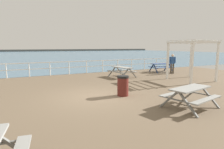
{
  "coord_description": "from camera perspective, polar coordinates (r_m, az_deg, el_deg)",
  "views": [
    {
      "loc": [
        -3.21,
        -8.15,
        2.29
      ],
      "look_at": [
        1.4,
        1.03,
        0.8
      ],
      "focal_mm": 31.01,
      "sensor_mm": 36.0,
      "label": 1
    }
  ],
  "objects": [
    {
      "name": "litter_bin",
      "position": [
        9.05,
        3.22,
        -3.3
      ],
      "size": [
        0.55,
        0.55,
        0.95
      ],
      "color": "#591E19",
      "rests_on": "ground"
    },
    {
      "name": "picnic_table_far_left",
      "position": [
        7.83,
        22.06,
        -4.94
      ],
      "size": [
        2.07,
        1.84,
        0.8
      ],
      "rotation": [
        0.0,
        0.0,
        0.21
      ],
      "color": "gray",
      "rests_on": "ground"
    },
    {
      "name": "seaward_railing",
      "position": [
        16.3,
        -15.19,
        2.47
      ],
      "size": [
        23.07,
        0.07,
        1.08
      ],
      "color": "white",
      "rests_on": "ground"
    },
    {
      "name": "picnic_table_near_right",
      "position": [
        14.55,
        2.98,
        1.5
      ],
      "size": [
        1.77,
        2.0,
        0.8
      ],
      "rotation": [
        0.0,
        0.0,
        1.72
      ],
      "color": "gray",
      "rests_on": "ground"
    },
    {
      "name": "distant_shoreline",
      "position": [
        103.98,
        -25.03,
        6.2
      ],
      "size": [
        142.0,
        6.0,
        1.8
      ],
      "primitive_type": "cube",
      "color": "#4C4C47",
      "rests_on": "ground"
    },
    {
      "name": "visitor",
      "position": [
        17.22,
        17.38,
        3.39
      ],
      "size": [
        0.45,
        0.38,
        1.66
      ],
      "rotation": [
        0.0,
        0.0,
        0.96
      ],
      "color": "#4C4233",
      "rests_on": "ground"
    },
    {
      "name": "sea_band",
      "position": [
        61.03,
        -23.72,
        5.39
      ],
      "size": [
        142.0,
        90.0,
        0.01
      ],
      "primitive_type": "cube",
      "color": "#476B84",
      "rests_on": "ground"
    },
    {
      "name": "lattice_pergola",
      "position": [
        14.15,
        22.52,
        6.43
      ],
      "size": [
        2.54,
        2.66,
        2.7
      ],
      "rotation": [
        0.0,
        0.0,
        -0.05
      ],
      "color": "white",
      "rests_on": "ground"
    },
    {
      "name": "ground_plane",
      "position": [
        9.08,
        -5.02,
        -7.04
      ],
      "size": [
        30.0,
        24.0,
        0.2
      ],
      "primitive_type": "cube",
      "color": "brown"
    },
    {
      "name": "picnic_table_mid_centre",
      "position": [
        18.04,
        14.32,
        2.56
      ],
      "size": [
        2.02,
        1.79,
        0.8
      ],
      "rotation": [
        0.0,
        0.0,
        -0.17
      ],
      "color": "#334C84",
      "rests_on": "ground"
    }
  ]
}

